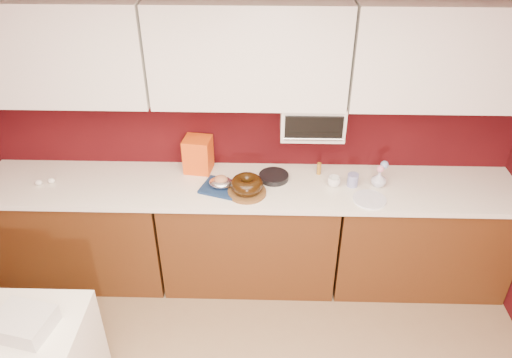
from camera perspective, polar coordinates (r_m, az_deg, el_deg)
The scene contains 29 objects.
ceiling at distance 1.22m, azimuth -5.07°, elevation 10.97°, with size 4.00×4.50×0.02m, color white.
wall_back at distance 3.79m, azimuth -0.67°, elevation 6.34°, with size 4.00×0.02×2.50m, color #3C080B.
base_cabinet_left at distance 4.24m, azimuth -19.18°, elevation -5.66°, with size 1.31×0.58×0.86m, color #4F290F.
base_cabinet_center at distance 3.98m, azimuth -0.76°, elevation -6.33°, with size 1.31×0.58×0.86m, color #4F290F.
base_cabinet_right at distance 4.15m, azimuth 18.09°, elevation -6.34°, with size 1.31×0.58×0.86m, color #4F290F.
countertop at distance 3.71m, azimuth -0.81°, elevation -0.95°, with size 4.00×0.62×0.04m, color white.
upper_cabinet_left at distance 3.70m, azimuth -22.55°, elevation 13.28°, with size 1.31×0.33×0.70m, color white.
upper_cabinet_center at distance 3.40m, azimuth -0.84°, elevation 14.13°, with size 1.31×0.33×0.70m, color white.
upper_cabinet_right at distance 3.60m, azimuth 21.48°, elevation 12.99°, with size 1.31×0.33×0.70m, color white.
toaster_oven at distance 3.61m, azimuth 6.44°, elevation 6.94°, with size 0.45×0.30×0.25m, color white.
toaster_oven_door at distance 3.47m, azimuth 6.62°, elevation 5.77°, with size 0.40×0.02×0.18m, color black.
toaster_oven_handle at distance 3.49m, azimuth 6.56°, elevation 4.56°, with size 0.02×0.02×0.42m, color silver.
cake_base at distance 3.60m, azimuth -1.04°, elevation -1.51°, with size 0.28×0.28×0.03m, color brown.
bundt_cake at distance 3.56m, azimuth -1.05°, elevation -0.62°, with size 0.23×0.23×0.09m, color black.
navy_towel at distance 3.66m, azimuth -4.00°, elevation -0.97°, with size 0.28×0.23×0.02m, color navy.
foil_ham_nest at distance 3.63m, azimuth -4.03°, elevation -0.39°, with size 0.17×0.14×0.06m, color white.
roasted_ham at distance 3.62m, azimuth -4.04°, elevation -0.06°, with size 0.10×0.08×0.06m, color #AE714F.
pandoro_box at distance 3.83m, azimuth -6.63°, elevation 2.80°, with size 0.20×0.18×0.27m, color red.
dark_pan at distance 3.76m, azimuth 2.05°, elevation 0.27°, with size 0.22×0.22×0.04m, color black.
coffee_mug at distance 3.70m, azimuth 8.89°, elevation -0.19°, with size 0.08×0.08×0.09m, color white.
blue_jar at distance 3.73m, azimuth 11.00°, elevation -0.10°, with size 0.08×0.08×0.10m, color navy.
flower_vase at distance 3.76m, azimuth 13.88°, elevation 0.10°, with size 0.09×0.09×0.13m, color silver.
flower_pink at distance 3.72m, azimuth 14.04°, elevation 1.15°, with size 0.05×0.05×0.05m, color pink.
flower_blue at distance 3.73m, azimuth 14.48°, elevation 1.59°, with size 0.06×0.06×0.06m, color #7B92C6.
china_plate at distance 3.62m, azimuth 12.86°, elevation -2.29°, with size 0.24×0.24×0.01m, color white.
amber_bottle at distance 3.83m, azimuth 7.21°, elevation 1.19°, with size 0.03×0.03×0.10m, color #95661B.
egg_left at distance 4.01m, azimuth -22.35°, elevation -0.17°, with size 0.05×0.04×0.04m, color white.
egg_right at distance 4.02m, azimuth -23.59°, elevation -0.36°, with size 0.06×0.04×0.04m, color white.
newspaper_stack at distance 3.12m, azimuth -25.05°, elevation -14.70°, with size 0.30×0.25×0.11m, color silver.
Camera 1 is at (0.14, -1.12, 2.96)m, focal length 35.00 mm.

